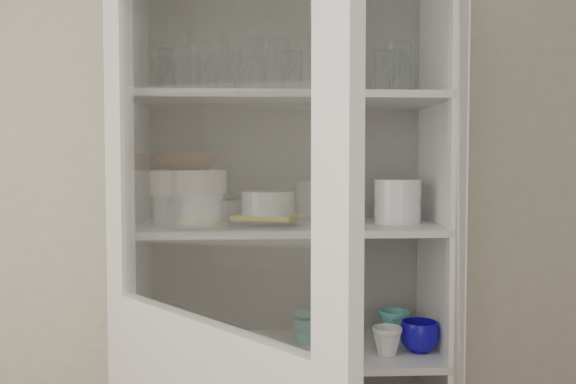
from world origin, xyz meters
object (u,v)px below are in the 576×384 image
(terracotta_bowl, at_px, (189,162))
(mug_white, at_px, (387,341))
(cream_bowl, at_px, (189,182))
(goblet_3, at_px, (396,73))
(plate_stack_front, at_px, (189,209))
(goblet_0, at_px, (161,75))
(yellow_trivet, at_px, (268,216))
(teal_jar, at_px, (305,327))
(grey_bowl_stack, at_px, (397,201))
(pantry_cabinet, at_px, (287,317))
(white_canister, at_px, (160,327))
(plate_stack_back, at_px, (216,210))
(goblet_1, at_px, (286,76))
(mug_teal, at_px, (395,325))
(measuring_cups, at_px, (246,346))
(goblet_2, at_px, (348,75))
(glass_platter, at_px, (268,221))
(white_ramekin, at_px, (268,203))
(mug_blue, at_px, (419,336))

(terracotta_bowl, xyz_separation_m, mug_white, (0.61, -0.06, -0.55))
(cream_bowl, height_order, terracotta_bowl, terracotta_bowl)
(goblet_3, bearing_deg, mug_white, -107.80)
(goblet_3, distance_m, plate_stack_front, 0.82)
(cream_bowl, bearing_deg, plate_stack_front, 0.00)
(goblet_0, xyz_separation_m, yellow_trivet, (0.35, -0.12, -0.45))
(yellow_trivet, xyz_separation_m, teal_jar, (0.12, 0.09, -0.38))
(yellow_trivet, height_order, teal_jar, yellow_trivet)
(yellow_trivet, bearing_deg, mug_white, -9.06)
(grey_bowl_stack, bearing_deg, mug_white, -120.65)
(goblet_0, height_order, mug_white, goblet_0)
(pantry_cabinet, xyz_separation_m, terracotta_bowl, (-0.31, -0.10, 0.52))
(mug_white, height_order, white_canister, white_canister)
(plate_stack_back, bearing_deg, goblet_1, -1.24)
(mug_teal, distance_m, measuring_cups, 0.51)
(pantry_cabinet, relative_size, mug_white, 22.45)
(goblet_2, xyz_separation_m, grey_bowl_stack, (0.14, -0.12, -0.41))
(plate_stack_back, distance_m, glass_platter, 0.23)
(terracotta_bowl, relative_size, white_ramekin, 1.28)
(pantry_cabinet, xyz_separation_m, white_ramekin, (-0.06, -0.10, 0.39))
(mug_white, bearing_deg, teal_jar, 140.32)
(pantry_cabinet, relative_size, white_ramekin, 12.58)
(glass_platter, bearing_deg, cream_bowl, 179.03)
(grey_bowl_stack, bearing_deg, goblet_1, 161.01)
(pantry_cabinet, bearing_deg, terracotta_bowl, -162.21)
(goblet_2, distance_m, yellow_trivet, 0.55)
(measuring_cups, relative_size, white_canister, 0.81)
(white_ramekin, xyz_separation_m, measuring_cups, (-0.07, -0.02, -0.45))
(goblet_3, height_order, white_ramekin, goblet_3)
(cream_bowl, relative_size, mug_white, 2.51)
(grey_bowl_stack, height_order, mug_white, grey_bowl_stack)
(goblet_1, height_order, white_canister, goblet_1)
(teal_jar, bearing_deg, plate_stack_back, 169.13)
(glass_platter, height_order, mug_blue, glass_platter)
(goblet_3, relative_size, teal_jar, 1.99)
(goblet_3, relative_size, grey_bowl_stack, 1.31)
(mug_blue, distance_m, mug_teal, 0.14)
(goblet_2, height_order, cream_bowl, goblet_2)
(mug_teal, xyz_separation_m, teal_jar, (-0.30, -0.01, -0.00))
(glass_platter, height_order, measuring_cups, glass_platter)
(goblet_3, bearing_deg, grey_bowl_stack, -98.69)
(mug_teal, bearing_deg, goblet_0, 160.53)
(yellow_trivet, bearing_deg, white_canister, 173.77)
(yellow_trivet, height_order, measuring_cups, yellow_trivet)
(goblet_2, distance_m, white_ramekin, 0.51)
(white_ramekin, relative_size, mug_white, 1.78)
(goblet_0, xyz_separation_m, white_ramekin, (0.35, -0.12, -0.41))
(goblet_1, xyz_separation_m, cream_bowl, (-0.31, -0.14, -0.35))
(goblet_2, relative_size, white_canister, 1.23)
(plate_stack_front, relative_size, glass_platter, 0.62)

